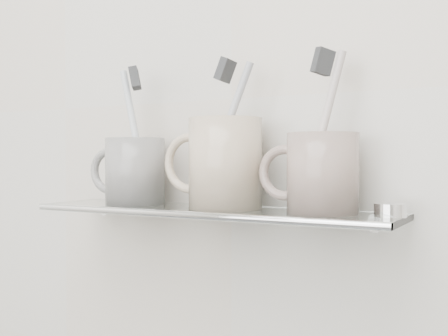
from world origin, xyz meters
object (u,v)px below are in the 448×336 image
Objects in this scene: mug_left at (135,171)px; mug_center at (225,163)px; shelf_glass at (209,211)px; mug_right at (323,173)px.

mug_center reaches higher than mug_left.
mug_center is (0.15, 0.00, 0.01)m from mug_left.
mug_right is (0.15, 0.00, 0.05)m from shelf_glass.
mug_center is at bearing 12.91° from shelf_glass.
mug_right reaches higher than shelf_glass.
mug_center reaches higher than mug_right.
shelf_glass is 5.19× the size of mug_right.
shelf_glass is 5.26× the size of mug_left.
mug_center is at bearing -167.74° from mug_right.
mug_center is at bearing -18.10° from mug_left.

